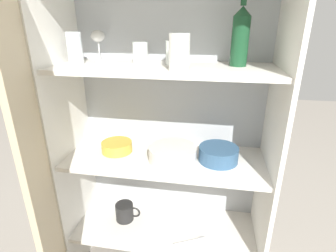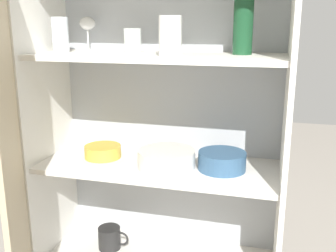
{
  "view_description": "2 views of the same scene",
  "coord_description": "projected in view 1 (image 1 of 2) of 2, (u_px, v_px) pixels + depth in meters",
  "views": [
    {
      "loc": [
        0.21,
        -0.93,
        1.31
      ],
      "look_at": [
        0.02,
        0.16,
        0.87
      ],
      "focal_mm": 28.0,
      "sensor_mm": 36.0,
      "label": 1
    },
    {
      "loc": [
        0.43,
        -1.25,
        1.25
      ],
      "look_at": [
        0.04,
        0.17,
        0.87
      ],
      "focal_mm": 42.0,
      "sensor_mm": 36.0,
      "label": 2
    }
  ],
  "objects": [
    {
      "name": "tumbler_glass_3",
      "position": [
        173.0,
        53.0,
        1.14
      ],
      "size": [
        0.07,
        0.07,
        0.1
      ],
      "color": "white",
      "rests_on": "shelf_board_upper"
    },
    {
      "name": "cupboard_door",
      "position": [
        43.0,
        193.0,
        0.94
      ],
      "size": [
        0.26,
        0.43,
        1.49
      ],
      "color": "tan",
      "rests_on": "ground_plane"
    },
    {
      "name": "plate_stack_white",
      "position": [
        173.0,
        154.0,
        1.23
      ],
      "size": [
        0.23,
        0.23,
        0.07
      ],
      "color": "silver",
      "rests_on": "shelf_board_middle"
    },
    {
      "name": "shelf_board_upper",
      "position": [
        164.0,
        68.0,
        1.12
      ],
      "size": [
        0.95,
        0.37,
        0.02
      ],
      "primitive_type": "cube",
      "color": "silver"
    },
    {
      "name": "wine_bottle",
      "position": [
        240.0,
        36.0,
        1.08
      ],
      "size": [
        0.07,
        0.07,
        0.27
      ],
      "color": "#194728",
      "rests_on": "shelf_board_upper"
    },
    {
      "name": "tumbler_glass_0",
      "position": [
        140.0,
        53.0,
        1.18
      ],
      "size": [
        0.07,
        0.07,
        0.09
      ],
      "color": "white",
      "rests_on": "shelf_board_upper"
    },
    {
      "name": "wine_glass_0",
      "position": [
        98.0,
        38.0,
        1.25
      ],
      "size": [
        0.07,
        0.07,
        0.14
      ],
      "color": "white",
      "rests_on": "shelf_board_upper"
    },
    {
      "name": "cupboard_side_right",
      "position": [
        270.0,
        157.0,
        1.19
      ],
      "size": [
        0.02,
        0.4,
        1.49
      ],
      "primitive_type": "cube",
      "color": "white",
      "rests_on": "ground_plane"
    },
    {
      "name": "shelf_board_lower",
      "position": [
        165.0,
        227.0,
        1.44
      ],
      "size": [
        0.95,
        0.37,
        0.02
      ],
      "primitive_type": "cube",
      "color": "silver"
    },
    {
      "name": "cupboard_back_panel",
      "position": [
        171.0,
        134.0,
        1.44
      ],
      "size": [
        0.99,
        0.02,
        1.49
      ],
      "primitive_type": "cube",
      "color": "#B2B7BC",
      "rests_on": "ground_plane"
    },
    {
      "name": "tumbler_glass_2",
      "position": [
        179.0,
        52.0,
        0.98
      ],
      "size": [
        0.08,
        0.08,
        0.14
      ],
      "color": "white",
      "rests_on": "shelf_board_upper"
    },
    {
      "name": "coffee_mug_primary",
      "position": [
        125.0,
        212.0,
        1.46
      ],
      "size": [
        0.14,
        0.1,
        0.1
      ],
      "color": "black",
      "rests_on": "shelf_board_lower"
    },
    {
      "name": "serving_spoon",
      "position": [
        192.0,
        240.0,
        1.33
      ],
      "size": [
        0.16,
        0.09,
        0.01
      ],
      "color": "silver",
      "rests_on": "shelf_board_lower"
    },
    {
      "name": "serving_bowl_small",
      "position": [
        117.0,
        146.0,
        1.33
      ],
      "size": [
        0.15,
        0.15,
        0.05
      ],
      "color": "gold",
      "rests_on": "shelf_board_middle"
    },
    {
      "name": "cupboard_side_left",
      "position": [
        72.0,
        142.0,
        1.34
      ],
      "size": [
        0.02,
        0.4,
        1.49
      ],
      "primitive_type": "cube",
      "color": "white",
      "rests_on": "ground_plane"
    },
    {
      "name": "mixing_bowl_large",
      "position": [
        218.0,
        153.0,
        1.23
      ],
      "size": [
        0.18,
        0.18,
        0.07
      ],
      "color": "#33567A",
      "rests_on": "shelf_board_middle"
    },
    {
      "name": "shelf_board_middle",
      "position": [
        165.0,
        159.0,
        1.28
      ],
      "size": [
        0.95,
        0.37,
        0.02
      ],
      "primitive_type": "cube",
      "color": "silver"
    },
    {
      "name": "tumbler_glass_1",
      "position": [
        75.0,
        48.0,
        1.15
      ],
      "size": [
        0.07,
        0.07,
        0.14
      ],
      "color": "white",
      "rests_on": "shelf_board_upper"
    }
  ]
}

